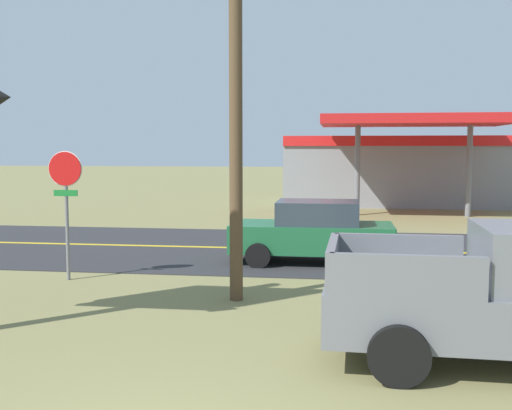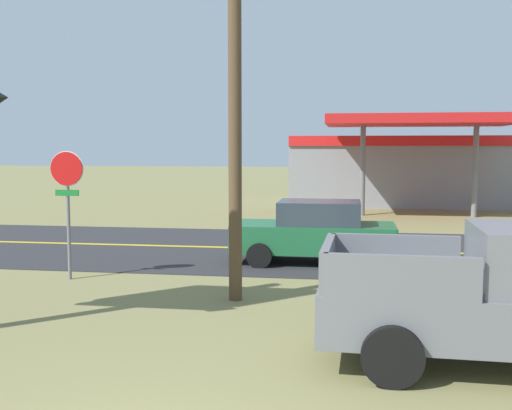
# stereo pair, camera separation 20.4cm
# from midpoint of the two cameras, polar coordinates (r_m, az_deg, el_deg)

# --- Properties ---
(road_asphalt) EXTENTS (140.00, 8.00, 0.02)m
(road_asphalt) POSITION_cam_midpoint_polar(r_m,az_deg,el_deg) (18.20, 2.71, -4.15)
(road_asphalt) COLOR #2B2B2D
(road_asphalt) RESTS_ON ground
(road_centre_line) EXTENTS (126.00, 0.20, 0.01)m
(road_centre_line) POSITION_cam_midpoint_polar(r_m,az_deg,el_deg) (18.20, 2.71, -4.10)
(road_centre_line) COLOR gold
(road_centre_line) RESTS_ON road_asphalt
(stop_sign) EXTENTS (0.80, 0.08, 2.95)m
(stop_sign) POSITION_cam_midpoint_polar(r_m,az_deg,el_deg) (14.48, -16.84, 1.20)
(stop_sign) COLOR slate
(stop_sign) RESTS_ON ground
(utility_pole) EXTENTS (1.67, 0.26, 8.49)m
(utility_pole) POSITION_cam_midpoint_polar(r_m,az_deg,el_deg) (12.02, -1.50, 12.49)
(utility_pole) COLOR brown
(utility_pole) RESTS_ON ground
(gas_station) EXTENTS (12.00, 11.50, 4.40)m
(gas_station) POSITION_cam_midpoint_polar(r_m,az_deg,el_deg) (33.32, 14.04, 3.38)
(gas_station) COLOR gray
(gas_station) RESTS_ON ground
(car_green_near_lane) EXTENTS (4.20, 2.00, 1.64)m
(car_green_near_lane) POSITION_cam_midpoint_polar(r_m,az_deg,el_deg) (16.02, 5.90, -2.51)
(car_green_near_lane) COLOR #1E6038
(car_green_near_lane) RESTS_ON ground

